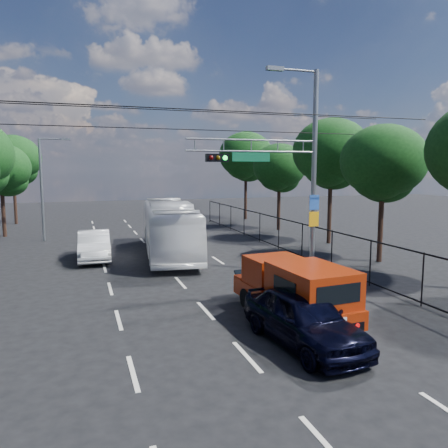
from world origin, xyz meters
name	(u,v)px	position (x,y,z in m)	size (l,w,h in m)	color
ground	(247,357)	(0.00, 0.00, 0.00)	(120.00, 120.00, 0.00)	black
lane_markings	(157,257)	(0.00, 14.00, 0.01)	(6.12, 38.00, 0.01)	beige
signal_mast	(291,163)	(5.28, 7.99, 5.24)	(6.43, 0.39, 9.50)	slate
streetlight_left	(44,184)	(-6.33, 22.00, 3.94)	(2.09, 0.22, 7.08)	slate
utility_wires	(174,117)	(0.00, 8.83, 7.23)	(22.00, 5.04, 0.74)	black
fence_right	(292,237)	(7.60, 12.17, 1.03)	(0.06, 34.03, 2.00)	black
tree_right_b	(383,167)	(11.22, 9.02, 5.06)	(4.50, 4.50, 7.31)	black
tree_right_c	(331,157)	(11.82, 15.02, 5.73)	(5.10, 5.10, 8.29)	black
tree_right_d	(279,170)	(11.42, 22.02, 4.85)	(4.32, 4.32, 7.02)	black
tree_right_e	(246,159)	(11.62, 30.02, 5.94)	(5.28, 5.28, 8.58)	black
tree_left_d	(1,172)	(-9.38, 25.02, 4.72)	(4.20, 4.20, 6.83)	black
tree_left_e	(13,163)	(-9.58, 33.02, 5.53)	(4.92, 4.92, 7.99)	black
red_pickup	(294,288)	(2.51, 2.21, 1.07)	(2.34, 5.51, 2.00)	black
navy_hatchback	(303,318)	(1.81, 0.25, 0.79)	(1.86, 4.62, 1.58)	black
white_bus	(169,228)	(0.84, 14.56, 1.55)	(2.61, 11.16, 3.11)	white
white_van	(94,245)	(-3.41, 14.43, 0.78)	(1.66, 4.75, 1.56)	silver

